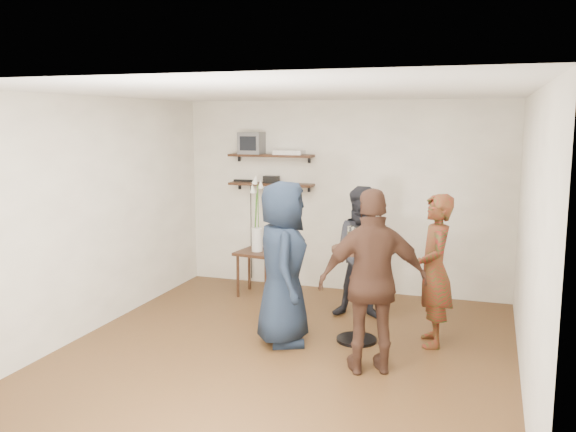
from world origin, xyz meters
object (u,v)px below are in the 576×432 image
at_px(drinks_table, 358,281).
at_px(person_dark, 365,253).
at_px(dvd_deck, 289,152).
at_px(radio, 271,179).
at_px(person_brown, 373,282).
at_px(crt_monitor, 252,143).
at_px(person_plaid, 434,270).
at_px(person_navy, 283,263).
at_px(side_table, 257,258).

xyz_separation_m(drinks_table, person_dark, (-0.08, 0.79, 0.13)).
height_order(dvd_deck, drinks_table, dvd_deck).
bearing_deg(radio, person_brown, -52.72).
height_order(crt_monitor, person_plaid, crt_monitor).
relative_size(person_plaid, person_navy, 0.93).
relative_size(side_table, person_dark, 0.38).
xyz_separation_m(crt_monitor, person_navy, (1.17, -2.07, -1.16)).
distance_m(dvd_deck, drinks_table, 2.57).
bearing_deg(side_table, crt_monitor, 117.85).
bearing_deg(person_dark, drinks_table, -90.00).
bearing_deg(person_brown, person_dark, -98.14).
xyz_separation_m(crt_monitor, drinks_table, (1.90, -1.79, -1.36)).
relative_size(side_table, person_plaid, 0.37).
height_order(crt_monitor, radio, crt_monitor).
relative_size(side_table, person_navy, 0.35).
distance_m(crt_monitor, person_plaid, 3.36).
xyz_separation_m(dvd_deck, person_dark, (1.28, -1.00, -1.11)).
bearing_deg(person_dark, dvd_deck, 135.86).
bearing_deg(dvd_deck, person_navy, -73.33).
relative_size(dvd_deck, radio, 1.82).
xyz_separation_m(dvd_deck, side_table, (-0.29, -0.48, -1.40)).
height_order(dvd_deck, person_brown, dvd_deck).
bearing_deg(person_brown, radio, -74.97).
height_order(person_plaid, person_dark, person_plaid).
bearing_deg(person_plaid, side_table, -127.47).
xyz_separation_m(radio, person_dark, (1.54, -1.00, -0.73)).
bearing_deg(person_plaid, radio, -136.46).
height_order(person_plaid, person_brown, person_brown).
relative_size(person_dark, person_navy, 0.91).
distance_m(dvd_deck, side_table, 1.51).
distance_m(dvd_deck, person_dark, 1.97).
bearing_deg(crt_monitor, person_plaid, -31.17).
distance_m(drinks_table, person_plaid, 0.80).
bearing_deg(radio, person_navy, -66.96).
bearing_deg(person_navy, crt_monitor, 8.14).
height_order(radio, person_navy, person_navy).
bearing_deg(person_plaid, person_navy, -85.55).
xyz_separation_m(crt_monitor, dvd_deck, (0.55, 0.00, -0.12)).
bearing_deg(radio, crt_monitor, 180.00).
distance_m(crt_monitor, radio, 0.58).
relative_size(crt_monitor, person_brown, 0.18).
height_order(radio, person_dark, person_dark).
distance_m(person_plaid, person_brown, 1.02).
distance_m(crt_monitor, person_brown, 3.54).
bearing_deg(person_navy, dvd_deck, -4.57).
bearing_deg(person_brown, person_plaid, -139.95).
distance_m(drinks_table, person_brown, 0.82).
height_order(side_table, drinks_table, drinks_table).
relative_size(radio, side_table, 0.37).
bearing_deg(radio, dvd_deck, 0.00).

